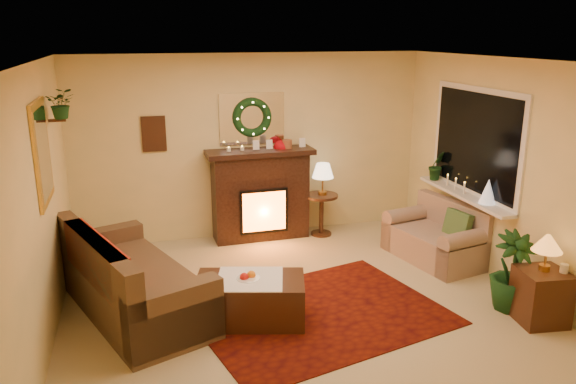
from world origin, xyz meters
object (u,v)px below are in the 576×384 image
object	(u,v)px
fireplace	(260,201)
coffee_table	(250,302)
side_table_round	(321,213)
loveseat	(436,229)
sofa	(134,274)
end_table_square	(541,297)

from	to	relation	value
fireplace	coffee_table	distance (m)	2.48
side_table_round	loveseat	bearing A→B (deg)	-48.73
fireplace	coffee_table	xyz separation A→B (m)	(-0.65, -2.37, -0.34)
loveseat	side_table_round	bearing A→B (deg)	119.19
sofa	side_table_round	size ratio (longest dim) A/B	3.48
fireplace	side_table_round	bearing A→B (deg)	-10.19
loveseat	end_table_square	xyz separation A→B (m)	(0.20, -1.76, -0.15)
loveseat	end_table_square	bearing A→B (deg)	-95.61
loveseat	end_table_square	size ratio (longest dim) A/B	2.31
side_table_round	coffee_table	xyz separation A→B (m)	(-1.53, -2.23, -0.12)
fireplace	side_table_round	distance (m)	0.92
sofa	fireplace	bearing A→B (deg)	24.95
sofa	fireplace	world-z (taller)	fireplace
sofa	loveseat	bearing A→B (deg)	-14.57
fireplace	coffee_table	bearing A→B (deg)	-106.53
fireplace	end_table_square	bearing A→B (deg)	-56.45
end_table_square	coffee_table	xyz separation A→B (m)	(-2.85, 0.81, -0.06)
sofa	loveseat	size ratio (longest dim) A/B	1.64
fireplace	side_table_round	world-z (taller)	fireplace
fireplace	loveseat	size ratio (longest dim) A/B	1.03
side_table_round	coffee_table	distance (m)	2.70
end_table_square	loveseat	bearing A→B (deg)	96.48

